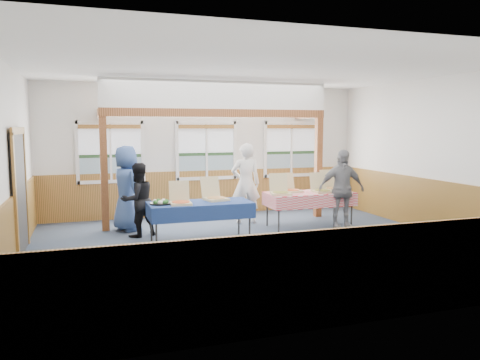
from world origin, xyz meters
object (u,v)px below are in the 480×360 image
object	(u,v)px
table_right	(310,195)
man_blue	(127,188)
woman_white	(246,183)
person_grey	(341,189)
woman_black	(138,200)
table_left	(200,205)

from	to	relation	value
table_right	man_blue	bearing A→B (deg)	154.38
woman_white	table_right	bearing A→B (deg)	156.38
man_blue	person_grey	distance (m)	4.57
man_blue	table_right	bearing A→B (deg)	-122.66
woman_white	person_grey	bearing A→B (deg)	155.09
man_blue	woman_black	bearing A→B (deg)	174.16
table_left	man_blue	distance (m)	1.89
woman_white	woman_black	distance (m)	2.54
table_right	woman_black	size ratio (longest dim) A/B	1.39
woman_white	man_blue	distance (m)	2.63
man_blue	person_grey	world-z (taller)	man_blue
woman_black	woman_white	bearing A→B (deg)	169.82
table_right	person_grey	bearing A→B (deg)	-50.13
table_left	table_right	xyz separation A→B (m)	(2.60, 0.58, -0.00)
table_left	table_right	size ratio (longest dim) A/B	1.03
table_left	woman_black	bearing A→B (deg)	124.15
woman_black	person_grey	bearing A→B (deg)	148.49
woman_white	man_blue	bearing A→B (deg)	7.93
table_right	man_blue	xyz separation A→B (m)	(-3.85, 0.83, 0.20)
man_blue	person_grey	size ratio (longest dim) A/B	1.05
table_right	woman_white	world-z (taller)	woman_white
table_right	woman_black	world-z (taller)	woman_black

